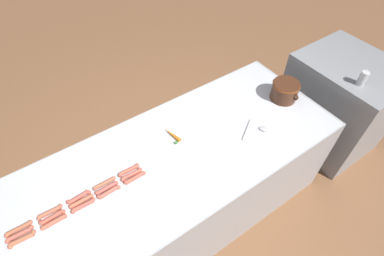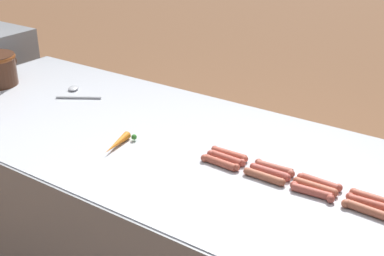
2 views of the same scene
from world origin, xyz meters
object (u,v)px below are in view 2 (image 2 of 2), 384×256
object	(u,v)px
hot_dog_9	(226,158)
hot_dog_4	(220,163)
hot_dog_2	(312,192)
hot_dog_13	(274,168)
serving_spoon	(75,91)
hot_dog_3	(264,177)
carrot	(118,143)
hot_dog_8	(270,172)
hot_dog_1	(367,210)
hot_dog_11	(374,199)
hot_dog_7	(315,187)
hot_dog_14	(229,154)
hot_dog_6	(370,204)
hot_dog_12	(319,182)

from	to	relation	value
hot_dog_9	hot_dog_4	bearing A→B (deg)	179.59
hot_dog_2	hot_dog_9	distance (m)	0.36
hot_dog_13	serving_spoon	world-z (taller)	hot_dog_13
hot_dog_3	carrot	world-z (taller)	carrot
hot_dog_2	serving_spoon	xyz separation A→B (m)	(0.22, 1.34, -0.01)
hot_dog_3	hot_dog_8	distance (m)	0.04
hot_dog_1	hot_dog_11	size ratio (longest dim) A/B	1.00
hot_dog_7	hot_dog_1	bearing A→B (deg)	-102.03
hot_dog_3	hot_dog_11	world-z (taller)	same
hot_dog_9	hot_dog_11	size ratio (longest dim) A/B	1.00
hot_dog_3	hot_dog_13	size ratio (longest dim) A/B	1.00
hot_dog_8	carrot	world-z (taller)	carrot
hot_dog_7	hot_dog_8	bearing A→B (deg)	89.17
hot_dog_1	hot_dog_2	distance (m)	0.18
hot_dog_2	hot_dog_8	distance (m)	0.18
hot_dog_11	hot_dog_8	bearing A→B (deg)	95.78
serving_spoon	carrot	xyz separation A→B (m)	(-0.32, -0.58, 0.01)
hot_dog_9	serving_spoon	xyz separation A→B (m)	(0.18, 0.99, -0.01)
hot_dog_4	hot_dog_13	size ratio (longest dim) A/B	1.00
hot_dog_2	hot_dog_8	bearing A→B (deg)	77.23
hot_dog_9	hot_dog_13	bearing A→B (deg)	-78.92
serving_spoon	hot_dog_1	bearing A→B (deg)	-98.34
hot_dog_1	hot_dog_14	bearing A→B (deg)	81.93
hot_dog_7	hot_dog_11	world-z (taller)	same
hot_dog_2	hot_dog_7	bearing A→B (deg)	4.91
hot_dog_1	hot_dog_8	distance (m)	0.36
hot_dog_7	hot_dog_9	size ratio (longest dim) A/B	1.00
hot_dog_7	hot_dog_9	world-z (taller)	same
hot_dog_8	hot_dog_11	distance (m)	0.36
hot_dog_11	carrot	size ratio (longest dim) A/B	0.89
hot_dog_7	serving_spoon	distance (m)	1.35
serving_spoon	hot_dog_11	bearing A→B (deg)	-95.47
hot_dog_4	hot_dog_7	distance (m)	0.35
hot_dog_7	hot_dog_8	size ratio (longest dim) A/B	1.00
hot_dog_4	hot_dog_6	xyz separation A→B (m)	(0.04, -0.53, 0.00)
hot_dog_3	hot_dog_13	distance (m)	0.08
hot_dog_11	hot_dog_12	xyz separation A→B (m)	(-0.00, 0.18, 0.00)
hot_dog_1	hot_dog_9	xyz separation A→B (m)	(0.04, 0.54, 0.00)
hot_dog_6	hot_dog_7	xyz separation A→B (m)	(-0.00, 0.18, 0.00)
hot_dog_11	hot_dog_14	size ratio (longest dim) A/B	1.00
serving_spoon	carrot	distance (m)	0.66
hot_dog_14	hot_dog_4	bearing A→B (deg)	-175.16
hot_dog_13	hot_dog_7	bearing A→B (deg)	-102.56
hot_dog_11	hot_dog_6	bearing A→B (deg)	178.68
hot_dog_4	hot_dog_11	distance (m)	0.54
hot_dog_11	hot_dog_4	bearing A→B (deg)	98.36
hot_dog_1	hot_dog_4	world-z (taller)	same
hot_dog_7	hot_dog_9	xyz separation A→B (m)	(0.00, 0.35, 0.00)
hot_dog_1	hot_dog_9	bearing A→B (deg)	85.53
hot_dog_12	serving_spoon	size ratio (longest dim) A/B	0.65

